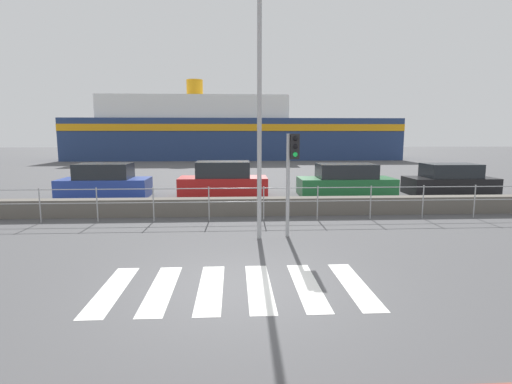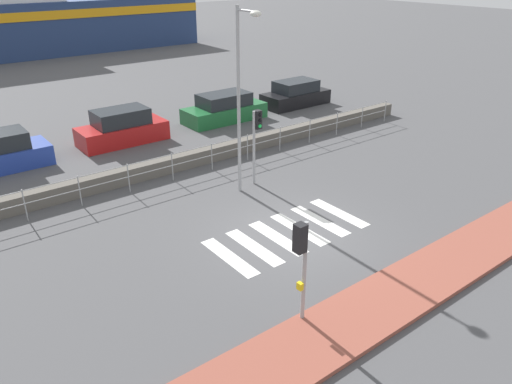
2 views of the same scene
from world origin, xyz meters
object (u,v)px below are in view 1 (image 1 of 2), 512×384
at_px(streetlamp, 260,88).
at_px(parked_car_red, 223,181).
at_px(traffic_light_far, 292,162).
at_px(parked_car_black, 450,181).
at_px(parked_car_green, 346,182).
at_px(parked_car_blue, 105,183).
at_px(ferry_boat, 227,133).

relative_size(streetlamp, parked_car_red, 1.61).
height_order(traffic_light_far, streetlamp, streetlamp).
xyz_separation_m(traffic_light_far, parked_car_black, (8.63, 7.46, -1.47)).
distance_m(parked_car_green, parked_car_black, 5.00).
xyz_separation_m(traffic_light_far, streetlamp, (-0.90, -0.39, 1.90)).
bearing_deg(parked_car_blue, ferry_boat, 79.61).
distance_m(traffic_light_far, parked_car_black, 11.51).
height_order(traffic_light_far, parked_car_black, traffic_light_far).
bearing_deg(parked_car_black, ferry_boat, 111.86).
distance_m(parked_car_red, parked_car_green, 5.71).
xyz_separation_m(ferry_boat, parked_car_blue, (-5.03, -27.46, -2.30)).
relative_size(traffic_light_far, streetlamp, 0.44).
height_order(traffic_light_far, parked_car_green, traffic_light_far).
xyz_separation_m(parked_car_blue, parked_car_black, (16.05, 0.00, -0.03)).
distance_m(ferry_boat, parked_car_green, 28.21).
distance_m(streetlamp, parked_car_red, 8.60).
relative_size(traffic_light_far, parked_car_black, 0.70).
bearing_deg(parked_car_blue, parked_car_red, -0.00).
xyz_separation_m(ferry_boat, parked_car_black, (11.01, -27.46, -2.34)).
height_order(parked_car_blue, parked_car_red, parked_car_red).
xyz_separation_m(traffic_light_far, parked_car_green, (3.63, 7.46, -1.46)).
xyz_separation_m(traffic_light_far, ferry_boat, (-2.38, 34.92, 0.87)).
relative_size(streetlamp, ferry_boat, 0.18).
xyz_separation_m(parked_car_red, parked_car_green, (5.71, 0.00, -0.06)).
bearing_deg(traffic_light_far, parked_car_red, 105.57).
relative_size(ferry_boat, parked_car_blue, 9.24).
bearing_deg(traffic_light_far, streetlamp, -156.69).
bearing_deg(streetlamp, traffic_light_far, 23.31).
height_order(ferry_boat, parked_car_blue, ferry_boat).
distance_m(traffic_light_far, streetlamp, 2.14).
bearing_deg(streetlamp, ferry_boat, 92.40).
height_order(ferry_boat, parked_car_red, ferry_boat).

